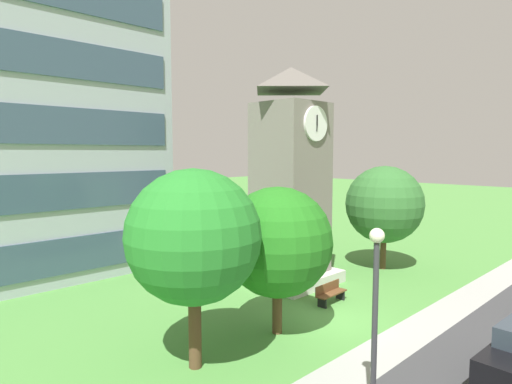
{
  "coord_description": "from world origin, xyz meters",
  "views": [
    {
      "loc": [
        -13.69,
        -9.84,
        6.69
      ],
      "look_at": [
        1.47,
        5.7,
        4.71
      ],
      "focal_mm": 30.3,
      "sensor_mm": 36.0,
      "label": 1
    }
  ],
  "objects_px": {
    "street_lamp": "(375,302)",
    "tree_streetside": "(277,242)",
    "park_bench": "(330,293)",
    "tree_near_tower": "(384,204)",
    "tree_by_building": "(194,237)",
    "clock_tower": "(290,187)"
  },
  "relations": [
    {
      "from": "park_bench",
      "to": "tree_near_tower",
      "type": "xyz_separation_m",
      "value": [
        6.9,
        1.3,
        3.29
      ]
    },
    {
      "from": "tree_streetside",
      "to": "tree_near_tower",
      "type": "bearing_deg",
      "value": 9.46
    },
    {
      "from": "park_bench",
      "to": "street_lamp",
      "type": "distance_m",
      "value": 9.1
    },
    {
      "from": "tree_near_tower",
      "to": "tree_by_building",
      "type": "height_order",
      "value": "tree_by_building"
    },
    {
      "from": "street_lamp",
      "to": "tree_by_building",
      "type": "height_order",
      "value": "tree_by_building"
    },
    {
      "from": "clock_tower",
      "to": "park_bench",
      "type": "relative_size",
      "value": 6.03
    },
    {
      "from": "park_bench",
      "to": "tree_near_tower",
      "type": "bearing_deg",
      "value": 10.65
    },
    {
      "from": "tree_streetside",
      "to": "tree_by_building",
      "type": "xyz_separation_m",
      "value": [
        -3.73,
        0.03,
        0.7
      ]
    },
    {
      "from": "park_bench",
      "to": "tree_by_building",
      "type": "xyz_separation_m",
      "value": [
        -7.77,
        -0.5,
        3.67
      ]
    },
    {
      "from": "tree_by_building",
      "to": "tree_near_tower",
      "type": "bearing_deg",
      "value": 6.98
    },
    {
      "from": "tree_streetside",
      "to": "park_bench",
      "type": "bearing_deg",
      "value": 7.41
    },
    {
      "from": "clock_tower",
      "to": "tree_streetside",
      "type": "bearing_deg",
      "value": -142.82
    },
    {
      "from": "street_lamp",
      "to": "tree_streetside",
      "type": "distance_m",
      "value": 5.87
    },
    {
      "from": "clock_tower",
      "to": "park_bench",
      "type": "height_order",
      "value": "clock_tower"
    },
    {
      "from": "clock_tower",
      "to": "tree_near_tower",
      "type": "xyz_separation_m",
      "value": [
        5.72,
        -2.14,
        -1.17
      ]
    },
    {
      "from": "park_bench",
      "to": "tree_near_tower",
      "type": "distance_m",
      "value": 7.75
    },
    {
      "from": "street_lamp",
      "to": "tree_by_building",
      "type": "distance_m",
      "value": 5.67
    },
    {
      "from": "street_lamp",
      "to": "tree_near_tower",
      "type": "bearing_deg",
      "value": 28.45
    },
    {
      "from": "tree_streetside",
      "to": "tree_near_tower",
      "type": "xyz_separation_m",
      "value": [
        10.94,
        1.82,
        0.31
      ]
    },
    {
      "from": "park_bench",
      "to": "tree_by_building",
      "type": "relative_size",
      "value": 0.29
    },
    {
      "from": "street_lamp",
      "to": "tree_streetside",
      "type": "bearing_deg",
      "value": 66.43
    },
    {
      "from": "clock_tower",
      "to": "tree_by_building",
      "type": "bearing_deg",
      "value": -156.27
    }
  ]
}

